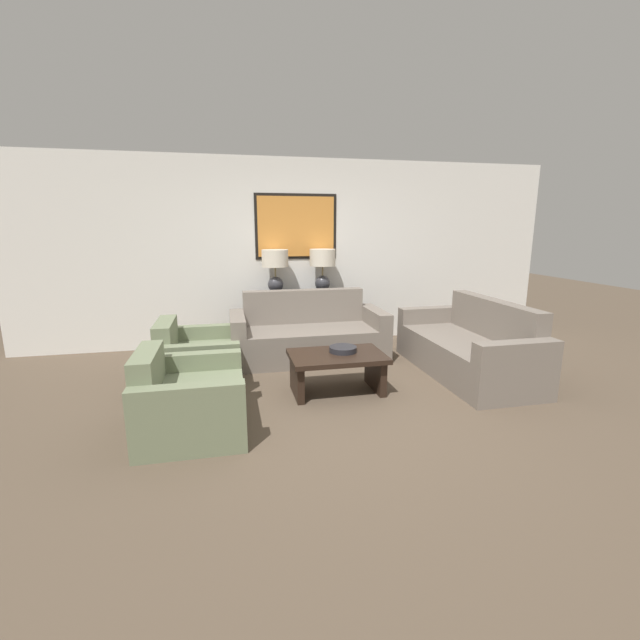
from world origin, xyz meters
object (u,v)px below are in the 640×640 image
object	(u,v)px
table_lamp_right	(323,264)
decorative_bowl	(343,349)
armchair_near_camera	(189,402)
armchair_near_back_wall	(197,361)
coffee_table	(337,365)
couch_by_back_wall	(308,336)
console_table	(300,319)
couch_by_side	(469,349)
table_lamp_left	(275,265)

from	to	relation	value
table_lamp_right	decorative_bowl	xyz separation A→B (m)	(-0.19, -1.82, -0.73)
armchair_near_camera	armchair_near_back_wall	bearing A→B (deg)	90.00
table_lamp_right	coffee_table	world-z (taller)	table_lamp_right
table_lamp_right	armchair_near_back_wall	world-z (taller)	table_lamp_right
couch_by_back_wall	armchair_near_camera	world-z (taller)	couch_by_back_wall
console_table	armchair_near_back_wall	bearing A→B (deg)	-136.37
console_table	decorative_bowl	bearing A→B (deg)	-85.30
armchair_near_back_wall	table_lamp_right	bearing A→B (deg)	37.39
table_lamp_right	couch_by_side	world-z (taller)	table_lamp_right
table_lamp_right	decorative_bowl	bearing A→B (deg)	-95.96
couch_by_side	table_lamp_right	bearing A→B (deg)	130.85
couch_by_back_wall	coffee_table	xyz separation A→B (m)	(0.07, -1.25, 0.00)
table_lamp_left	couch_by_back_wall	world-z (taller)	table_lamp_left
decorative_bowl	armchair_near_back_wall	xyz separation A→B (m)	(-1.52, 0.51, -0.18)
console_table	table_lamp_left	distance (m)	0.86
table_lamp_right	armchair_near_camera	distance (m)	3.12
armchair_near_camera	decorative_bowl	bearing A→B (deg)	22.47
coffee_table	armchair_near_camera	bearing A→B (deg)	-158.44
table_lamp_left	couch_by_back_wall	xyz separation A→B (m)	(0.34, -0.63, -0.88)
table_lamp_left	table_lamp_right	bearing A→B (deg)	0.00
table_lamp_left	armchair_near_camera	size ratio (longest dim) A/B	0.63
armchair_near_camera	table_lamp_left	bearing A→B (deg)	67.12
table_lamp_left	armchair_near_back_wall	distance (m)	1.90
coffee_table	armchair_near_camera	distance (m)	1.55
couch_by_side	decorative_bowl	xyz separation A→B (m)	(-1.59, -0.19, 0.15)
table_lamp_left	couch_by_side	distance (m)	2.78
couch_by_side	table_lamp_left	bearing A→B (deg)	142.06
couch_by_side	armchair_near_camera	bearing A→B (deg)	-165.19
table_lamp_right	table_lamp_left	bearing A→B (deg)	180.00
console_table	table_lamp_left	size ratio (longest dim) A/B	2.06
couch_by_back_wall	armchair_near_camera	distance (m)	2.27
console_table	coffee_table	bearing A→B (deg)	-87.87
decorative_bowl	console_table	bearing A→B (deg)	94.70
table_lamp_right	armchair_near_camera	xyz separation A→B (m)	(-1.71, -2.44, -0.91)
couch_by_side	couch_by_back_wall	bearing A→B (deg)	150.30
armchair_near_back_wall	armchair_near_camera	size ratio (longest dim) A/B	1.00
coffee_table	table_lamp_left	bearing A→B (deg)	102.29
table_lamp_right	couch_by_back_wall	size ratio (longest dim) A/B	0.31
table_lamp_left	armchair_near_back_wall	world-z (taller)	table_lamp_left
couch_by_side	coffee_table	bearing A→B (deg)	-171.38
console_table	armchair_near_back_wall	world-z (taller)	console_table
couch_by_side	coffee_table	size ratio (longest dim) A/B	2.03
console_table	table_lamp_left	bearing A→B (deg)	180.00
table_lamp_right	couch_by_side	distance (m)	2.32
decorative_bowl	armchair_near_back_wall	distance (m)	1.61
armchair_near_back_wall	table_lamp_left	bearing A→B (deg)	51.70
decorative_bowl	armchair_near_back_wall	size ratio (longest dim) A/B	0.29
couch_by_back_wall	armchair_near_camera	size ratio (longest dim) A/B	2.01
couch_by_side	decorative_bowl	distance (m)	1.61
armchair_near_back_wall	coffee_table	bearing A→B (deg)	-21.56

